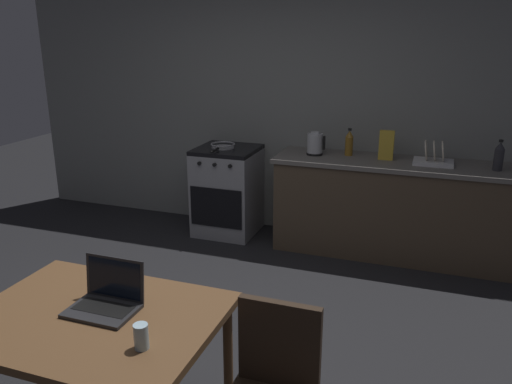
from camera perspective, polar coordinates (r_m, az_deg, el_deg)
The scene contains 13 objects.
ground_plane at distance 3.59m, azimuth -8.91°, elevation -16.91°, with size 12.00×12.00×0.00m, color black.
back_wall at distance 5.18m, azimuth 6.21°, elevation 9.36°, with size 6.40×0.10×2.58m, color gray.
kitchen_counter at distance 4.91m, azimuth 14.79°, elevation -1.70°, with size 2.16×0.64×0.90m.
stove_oven at distance 5.27m, azimuth -3.19°, elevation 0.17°, with size 0.60×0.62×0.90m.
dining_table at distance 2.60m, azimuth -17.53°, elevation -14.45°, with size 1.15×0.87×0.76m.
laptop at distance 2.58m, azimuth -16.36°, elevation -11.45°, with size 0.32×0.25×0.23m.
electric_kettle at distance 4.87m, azimuth 6.58°, elevation 5.34°, with size 0.17×0.15×0.22m.
bottle at distance 4.73m, azimuth 25.44°, elevation 3.63°, with size 0.08×0.08×0.26m.
frying_pan at distance 5.14m, azimuth -3.75°, elevation 5.17°, with size 0.25×0.42×0.05m.
drinking_glass at distance 2.25m, azimuth -12.67°, elevation -15.43°, with size 0.06×0.06×0.11m.
cereal_box at distance 4.78m, azimuth 14.32°, elevation 5.07°, with size 0.13×0.05×0.27m.
dish_rack at distance 4.77m, azimuth 19.17°, elevation 3.52°, with size 0.34×0.26×0.21m.
bottle_b at distance 4.88m, azimuth 10.33°, elevation 5.42°, with size 0.07×0.07×0.26m.
Camera 1 is at (1.48, -2.58, 2.02)m, focal length 35.91 mm.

